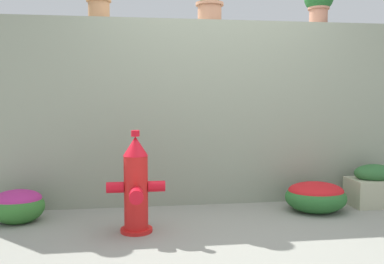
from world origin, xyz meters
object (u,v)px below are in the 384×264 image
Objects in this scene: fire_hydrant at (136,187)px; flower_bush_left at (18,205)px; potted_plant_2 at (210,3)px; flower_bush_right at (316,195)px; planter_box at (374,186)px.

flower_bush_left is (-1.06, 0.44, -0.23)m from fire_hydrant.
potted_plant_2 is at bearing 15.97° from flower_bush_left.
flower_bush_right is at bearing -0.69° from flower_bush_left.
planter_box is at bearing 9.64° from flower_bush_right.
potted_plant_2 reaches higher than flower_bush_right.
flower_bush_left is at bearing 157.53° from fire_hydrant.
fire_hydrant is 1.42× the size of flower_bush_right.
potted_plant_2 reaches higher than fire_hydrant.
potted_plant_2 is 0.62× the size of flower_bush_right.
flower_bush_left is (-1.85, -0.53, -1.95)m from potted_plant_2.
fire_hydrant is 2.51m from planter_box.
planter_box is at bearing -15.11° from potted_plant_2.
fire_hydrant reaches higher than flower_bush_left.
flower_bush_left is 0.95× the size of planter_box.
fire_hydrant reaches higher than flower_bush_right.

